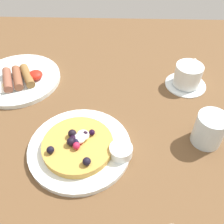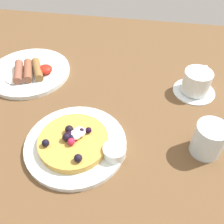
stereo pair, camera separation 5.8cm
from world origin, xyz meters
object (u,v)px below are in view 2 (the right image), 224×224
(breakfast_plate, at_px, (30,72))
(water_glass, at_px, (209,139))
(coffee_saucer, at_px, (194,91))
(syrup_ramekin, at_px, (114,151))
(pancake_plate, at_px, (76,144))
(coffee_cup, at_px, (197,81))

(breakfast_plate, bearing_deg, water_glass, -22.48)
(breakfast_plate, bearing_deg, coffee_saucer, -0.52)
(syrup_ramekin, relative_size, breakfast_plate, 0.20)
(pancake_plate, relative_size, coffee_saucer, 1.98)
(pancake_plate, distance_m, water_glass, 0.31)
(breakfast_plate, bearing_deg, pancake_plate, -48.85)
(breakfast_plate, distance_m, coffee_saucer, 0.52)
(syrup_ramekin, relative_size, water_glass, 0.64)
(syrup_ramekin, height_order, water_glass, water_glass)
(coffee_cup, distance_m, water_glass, 0.22)
(syrup_ramekin, distance_m, water_glass, 0.22)
(coffee_cup, xyz_separation_m, water_glass, (0.01, -0.22, 0.00))
(breakfast_plate, distance_m, coffee_cup, 0.52)
(water_glass, bearing_deg, coffee_cup, 92.73)
(syrup_ramekin, distance_m, coffee_cup, 0.34)
(water_glass, bearing_deg, syrup_ramekin, -164.49)
(syrup_ramekin, bearing_deg, coffee_saucer, 54.10)
(syrup_ramekin, xyz_separation_m, coffee_cup, (0.20, 0.27, 0.01))
(pancake_plate, bearing_deg, coffee_cup, 40.59)
(syrup_ramekin, height_order, coffee_cup, coffee_cup)
(pancake_plate, xyz_separation_m, syrup_ramekin, (0.10, -0.02, 0.02))
(pancake_plate, bearing_deg, coffee_saucer, 40.50)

